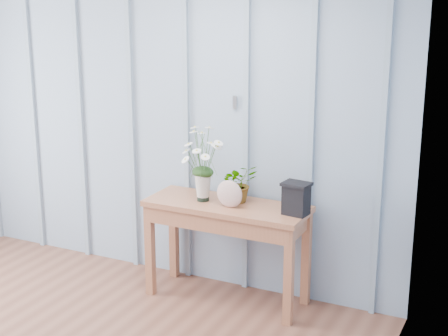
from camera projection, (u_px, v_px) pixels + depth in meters
The scene contains 6 objects.
room_shell at pixel (38, 38), 4.00m from camera, with size 4.00×4.50×2.50m.
sideboard at pixel (227, 218), 5.00m from camera, with size 1.20×0.45×0.75m.
daisy_vase at pixel (203, 154), 4.94m from camera, with size 0.40×0.30×0.56m.
spider_plant at pixel (239, 183), 4.97m from camera, with size 0.26×0.22×0.28m, color #163211.
felt_disc_vessel at pixel (230, 194), 4.86m from camera, with size 0.20×0.06×0.20m, color #954D55.
carved_box at pixel (296, 198), 4.71m from camera, with size 0.20×0.17×0.23m.
Camera 1 is at (2.74, -2.26, 2.32)m, focal length 55.00 mm.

